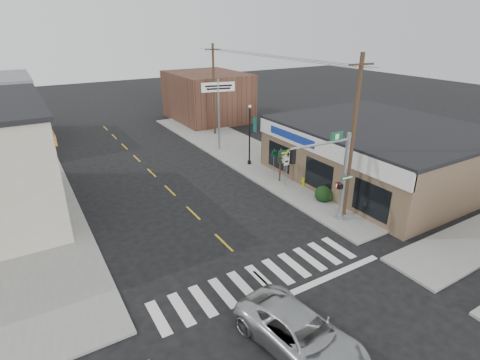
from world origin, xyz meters
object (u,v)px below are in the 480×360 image
guide_sign (287,159)px  dance_center_sign (218,97)px  utility_pole_far (214,89)px  traffic_signal_pole (337,170)px  utility_pole_near (353,138)px  fire_hydrant (304,181)px  bare_tree (358,155)px  lamp_post (250,130)px  suv (301,334)px

guide_sign → dance_center_sign: bearing=112.9°
dance_center_sign → utility_pole_far: bearing=80.7°
traffic_signal_pole → utility_pole_near: (1.31, 0.32, 1.60)m
fire_hydrant → utility_pole_near: (-0.65, -4.58, 4.52)m
bare_tree → lamp_post: bearing=100.1°
traffic_signal_pole → utility_pole_far: 20.99m
bare_tree → utility_pole_near: utility_pole_near is taller
suv → lamp_post: bearing=54.6°
utility_pole_far → guide_sign: bearing=-88.3°
traffic_signal_pole → lamp_post: size_ratio=1.11×
suv → utility_pole_near: bearing=28.4°
lamp_post → guide_sign: bearing=-96.0°
traffic_signal_pole → fire_hydrant: traffic_signal_pole is taller
traffic_signal_pole → fire_hydrant: 6.03m
bare_tree → fire_hydrant: bearing=103.6°
utility_pole_far → bare_tree: bearing=-83.3°
dance_center_sign → utility_pole_far: utility_pole_far is taller
traffic_signal_pole → bare_tree: 3.08m
utility_pole_near → lamp_post: bearing=97.4°
lamp_post → utility_pole_far: 10.18m
traffic_signal_pole → utility_pole_far: utility_pole_far is taller
guide_sign → bare_tree: 5.83m
guide_sign → fire_hydrant: 2.14m
suv → utility_pole_far: 29.38m
suv → bare_tree: size_ratio=1.25×
lamp_post → dance_center_sign: bearing=80.8°
suv → bare_tree: bearing=27.1°
bare_tree → traffic_signal_pole: bearing=-158.3°
traffic_signal_pole → bare_tree: bearing=25.0°
bare_tree → utility_pole_near: bearing=-152.4°
guide_sign → dance_center_sign: size_ratio=0.39×
suv → guide_sign: (9.29, 12.95, 1.04)m
fire_hydrant → lamp_post: lamp_post is taller
lamp_post → suv: bearing=-129.9°
utility_pole_far → dance_center_sign: bearing=-106.2°
suv → utility_pole_far: bearing=60.2°
suv → bare_tree: 13.19m
dance_center_sign → suv: bearing=-97.1°
fire_hydrant → utility_pole_far: 16.44m
utility_pole_near → guide_sign: bearing=93.3°
guide_sign → lamp_post: bearing=114.6°
traffic_signal_pole → guide_sign: bearing=79.3°
suv → traffic_signal_pole: traffic_signal_pole is taller
dance_center_sign → lamp_post: bearing=-72.4°
utility_pole_near → utility_pole_far: bearing=91.8°
traffic_signal_pole → utility_pole_far: size_ratio=0.61×
fire_hydrant → utility_pole_near: 6.47m
utility_pole_far → utility_pole_near: bearing=-87.7°
suv → fire_hydrant: size_ratio=7.74×
suv → traffic_signal_pole: bearing=31.4°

